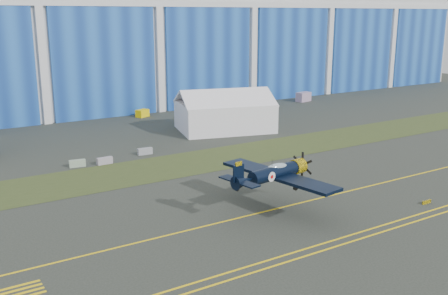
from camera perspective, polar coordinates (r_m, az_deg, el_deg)
ground at (r=51.95m, az=-4.97°, el=-6.74°), size 260.00×260.00×0.00m
grass_median at (r=64.06m, az=-10.79°, el=-2.83°), size 260.00×10.00×0.02m
hangar at (r=117.12m, az=-21.97°, el=11.51°), size 220.00×45.70×30.00m
taxiway_centreline at (r=47.87m, az=-2.17°, el=-8.57°), size 200.00×0.20×0.02m
edge_line_near at (r=40.70m, az=4.77°, el=-12.93°), size 80.00×0.20×0.02m
edge_line_far at (r=41.42m, az=3.92°, el=-12.41°), size 80.00×0.20×0.02m
guard_board_right at (r=57.07m, az=21.19°, el=-5.55°), size 1.20×0.15×0.35m
warbird at (r=50.62m, az=5.47°, el=-2.78°), size 13.11×15.02×3.98m
tent at (r=86.17m, az=0.07°, el=4.18°), size 17.26×14.46×6.93m
tug at (r=99.08m, az=-8.88°, el=3.71°), size 2.76×2.33×1.38m
gse_box at (r=116.88m, az=8.65°, el=5.47°), size 3.63×2.39×2.01m
barrier_a at (r=68.25m, az=-15.67°, el=-1.67°), size 2.06×0.88×0.90m
barrier_b at (r=68.58m, az=-12.85°, el=-1.42°), size 2.03×0.69×0.90m
barrier_c at (r=72.29m, az=-8.60°, el=-0.41°), size 2.04×0.75×0.90m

